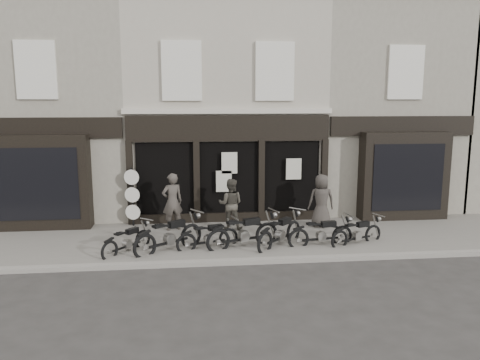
{
  "coord_description": "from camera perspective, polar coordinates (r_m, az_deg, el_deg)",
  "views": [
    {
      "loc": [
        -1.39,
        -13.39,
        4.41
      ],
      "look_at": [
        0.24,
        1.6,
        1.84
      ],
      "focal_mm": 35.0,
      "sensor_mm": 36.0,
      "label": 1
    }
  ],
  "objects": [
    {
      "name": "ground_plane",
      "position": [
        14.16,
        -0.28,
        -8.47
      ],
      "size": [
        90.0,
        90.0,
        0.0
      ],
      "primitive_type": "plane",
      "color": "#2D2B28",
      "rests_on": "ground"
    },
    {
      "name": "motorcycle_6",
      "position": [
        14.75,
        14.1,
        -6.54
      ],
      "size": [
        1.83,
        0.96,
        0.92
      ],
      "rotation": [
        0.0,
        0.0,
        0.38
      ],
      "color": "black",
      "rests_on": "ground"
    },
    {
      "name": "man_left",
      "position": [
        15.75,
        -8.25,
        -2.63
      ],
      "size": [
        0.81,
        0.66,
        1.92
      ],
      "primitive_type": "imported",
      "rotation": [
        0.0,
        0.0,
        3.48
      ],
      "color": "#3F3933",
      "rests_on": "pavement"
    },
    {
      "name": "motorcycle_3",
      "position": [
        14.02,
        0.47,
        -6.74
      ],
      "size": [
        2.26,
        1.12,
        1.13
      ],
      "rotation": [
        0.0,
        0.0,
        0.35
      ],
      "color": "black",
      "rests_on": "ground"
    },
    {
      "name": "motorcycle_0",
      "position": [
        13.98,
        -13.57,
        -7.45
      ],
      "size": [
        1.36,
        1.59,
        0.9
      ],
      "rotation": [
        0.0,
        0.0,
        0.89
      ],
      "color": "black",
      "rests_on": "ground"
    },
    {
      "name": "motorcycle_5",
      "position": [
        14.39,
        9.88,
        -6.67
      ],
      "size": [
        2.07,
        0.61,
        1.0
      ],
      "rotation": [
        0.0,
        0.0,
        0.15
      ],
      "color": "black",
      "rests_on": "ground"
    },
    {
      "name": "advert_sign_post",
      "position": [
        16.48,
        -12.98,
        -2.33
      ],
      "size": [
        0.52,
        0.34,
        2.16
      ],
      "rotation": [
        0.0,
        0.0,
        -0.2
      ],
      "color": "black",
      "rests_on": "ground"
    },
    {
      "name": "kerb",
      "position": [
        12.97,
        0.3,
        -9.9
      ],
      "size": [
        30.0,
        0.25,
        0.13
      ],
      "primitive_type": "cube",
      "color": "gray",
      "rests_on": "ground_plane"
    },
    {
      "name": "motorcycle_4",
      "position": [
        14.22,
        4.93,
        -6.65
      ],
      "size": [
        1.75,
        1.75,
        1.07
      ],
      "rotation": [
        0.0,
        0.0,
        0.79
      ],
      "color": "black",
      "rests_on": "ground"
    },
    {
      "name": "motorcycle_1",
      "position": [
        13.87,
        -8.57,
        -7.04
      ],
      "size": [
        2.03,
        1.63,
        1.13
      ],
      "rotation": [
        0.0,
        0.0,
        0.63
      ],
      "color": "black",
      "rests_on": "ground"
    },
    {
      "name": "central_building",
      "position": [
        19.39,
        -2.13,
        8.69
      ],
      "size": [
        7.3,
        6.22,
        8.34
      ],
      "color": "#A89F90",
      "rests_on": "ground"
    },
    {
      "name": "neighbour_right",
      "position": [
        20.78,
        15.82,
        8.29
      ],
      "size": [
        5.6,
        6.73,
        8.34
      ],
      "color": "gray",
      "rests_on": "ground"
    },
    {
      "name": "neighbour_left",
      "position": [
        19.92,
        -20.85,
        7.98
      ],
      "size": [
        5.6,
        6.73,
        8.34
      ],
      "color": "gray",
      "rests_on": "ground"
    },
    {
      "name": "pavement",
      "position": [
        15.0,
        -0.64,
        -7.19
      ],
      "size": [
        30.0,
        4.2,
        0.12
      ],
      "primitive_type": "cube",
      "color": "#6A645D",
      "rests_on": "ground_plane"
    },
    {
      "name": "man_centre",
      "position": [
        15.72,
        -1.16,
        -2.94
      ],
      "size": [
        0.96,
        0.82,
        1.72
      ],
      "primitive_type": "imported",
      "rotation": [
        0.0,
        0.0,
        2.92
      ],
      "color": "#3E3A32",
      "rests_on": "pavement"
    },
    {
      "name": "motorcycle_2",
      "position": [
        13.97,
        -3.85,
        -7.15
      ],
      "size": [
        1.88,
        0.9,
        0.94
      ],
      "rotation": [
        0.0,
        0.0,
        0.33
      ],
      "color": "black",
      "rests_on": "ground"
    },
    {
      "name": "man_right",
      "position": [
        16.23,
        9.88,
        -2.48
      ],
      "size": [
        0.91,
        0.61,
        1.83
      ],
      "primitive_type": "imported",
      "rotation": [
        0.0,
        0.0,
        3.11
      ],
      "color": "#38332E",
      "rests_on": "pavement"
    }
  ]
}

